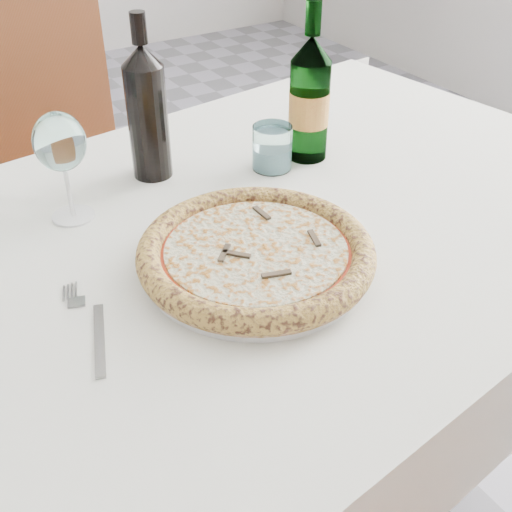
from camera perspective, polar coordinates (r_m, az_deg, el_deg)
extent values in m
cube|color=gray|center=(1.67, -12.56, -17.41)|extent=(5.00, 6.00, 0.02)
cube|color=brown|center=(1.00, -3.03, 0.65)|extent=(1.56, 1.02, 0.04)
cube|color=white|center=(0.98, -3.07, 1.76)|extent=(1.63, 1.09, 0.01)
cube|color=white|center=(1.40, -11.97, 6.43)|extent=(1.52, 0.01, 0.22)
cube|color=white|center=(0.81, 13.91, -20.30)|extent=(1.52, 0.01, 0.22)
cylinder|color=brown|center=(1.78, 10.64, 2.65)|extent=(0.06, 0.06, 0.71)
cube|color=brown|center=(1.71, -17.06, 3.97)|extent=(0.45, 0.45, 0.04)
cube|color=brown|center=(1.78, -19.63, 13.65)|extent=(0.41, 0.09, 0.46)
cylinder|color=brown|center=(2.01, -12.01, 1.74)|extent=(0.04, 0.04, 0.43)
cylinder|color=brown|center=(1.73, -8.95, -4.05)|extent=(0.04, 0.04, 0.43)
cylinder|color=brown|center=(1.98, -21.79, -0.72)|extent=(0.04, 0.04, 0.43)
cylinder|color=brown|center=(1.70, -20.36, -7.04)|extent=(0.04, 0.04, 0.43)
cylinder|color=white|center=(0.91, 0.00, -0.67)|extent=(0.31, 0.31, 0.01)
torus|color=white|center=(0.90, 0.00, -0.41)|extent=(0.31, 0.31, 0.01)
cylinder|color=tan|center=(0.90, 0.00, 0.00)|extent=(0.33, 0.33, 0.01)
torus|color=#B3893B|center=(0.90, 0.00, 0.42)|extent=(0.33, 0.33, 0.03)
cylinder|color=#B13616|center=(0.90, 0.00, 0.42)|extent=(0.28, 0.28, 0.00)
cylinder|color=beige|center=(0.89, 0.00, 0.58)|extent=(0.26, 0.26, 0.00)
cube|color=brown|center=(0.91, 1.75, 1.43)|extent=(0.04, 0.01, 0.00)
cube|color=brown|center=(0.93, -0.77, 2.59)|extent=(0.02, 0.04, 0.00)
cube|color=brown|center=(0.90, -4.64, 1.00)|extent=(0.04, 0.03, 0.00)
cube|color=brown|center=(0.86, -0.97, -0.52)|extent=(0.04, 0.03, 0.00)
cube|color=brown|center=(0.86, 2.98, -0.61)|extent=(0.02, 0.04, 0.00)
cube|color=gray|center=(0.82, -13.78, -7.16)|extent=(0.06, 0.13, 0.00)
cube|color=gray|center=(0.88, -15.61, -4.06)|extent=(0.03, 0.03, 0.00)
cylinder|color=gray|center=(0.90, -16.65, -3.34)|extent=(0.00, 0.03, 0.00)
cylinder|color=gray|center=(0.90, -16.31, -3.22)|extent=(0.00, 0.03, 0.00)
cylinder|color=gray|center=(0.90, -15.97, -3.11)|extent=(0.00, 0.03, 0.00)
cylinder|color=gray|center=(0.90, -15.62, -3.00)|extent=(0.00, 0.03, 0.00)
cylinder|color=white|center=(1.06, -15.91, 3.46)|extent=(0.07, 0.07, 0.00)
cylinder|color=white|center=(1.04, -16.32, 5.63)|extent=(0.01, 0.01, 0.09)
ellipsoid|color=white|center=(1.01, -17.08, 9.68)|extent=(0.08, 0.08, 0.09)
cylinder|color=white|center=(1.16, 1.45, 9.62)|extent=(0.07, 0.07, 0.08)
cylinder|color=#A4BDD4|center=(1.16, 1.43, 8.76)|extent=(0.06, 0.06, 0.04)
cylinder|color=#265629|center=(1.18, 4.71, 12.73)|extent=(0.07, 0.07, 0.18)
cone|color=#265629|center=(1.14, 4.99, 17.91)|extent=(0.07, 0.07, 0.04)
cylinder|color=#265629|center=(1.13, 5.13, 20.35)|extent=(0.03, 0.03, 0.06)
cylinder|color=#F1E255|center=(1.18, 4.73, 12.98)|extent=(0.07, 0.07, 0.06)
cylinder|color=black|center=(1.12, -9.55, 11.60)|extent=(0.07, 0.07, 0.20)
cone|color=black|center=(1.08, -10.16, 17.19)|extent=(0.07, 0.07, 0.04)
cylinder|color=black|center=(1.07, -10.41, 19.33)|extent=(0.03, 0.03, 0.05)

